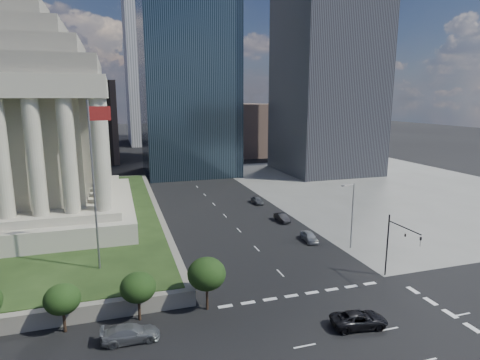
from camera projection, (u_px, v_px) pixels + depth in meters
name	position (u px, v px, depth m)	size (l,w,h in m)	color
ground	(181.00, 170.00, 126.35)	(500.00, 500.00, 0.00)	black
sidewalk_ne	(385.00, 186.00, 102.44)	(68.00, 90.00, 0.03)	slate
war_memorial	(16.00, 103.00, 63.50)	(34.00, 34.00, 39.00)	#A49F89
flagpole	(95.00, 177.00, 46.28)	(2.52, 0.24, 20.00)	slate
midrise_glass	(187.00, 71.00, 116.29)	(26.00, 26.00, 60.00)	black
building_filler_ne	(247.00, 129.00, 161.80)	(20.00, 30.00, 20.00)	brown
building_filler_nw	(82.00, 122.00, 142.81)	(24.00, 30.00, 28.00)	brown
traffic_signal_ne	(398.00, 241.00, 48.28)	(0.30, 5.74, 8.00)	black
street_lamp_north	(351.00, 212.00, 59.01)	(2.13, 0.22, 10.00)	slate
pickup_truck	(359.00, 319.00, 39.32)	(5.56, 2.56, 1.54)	black
suv_grey	(131.00, 333.00, 36.98)	(5.33, 2.17, 1.55)	#5A5D62
parked_sedan_near	(309.00, 237.00, 62.96)	(1.77, 4.39, 1.50)	#969A9E
parked_sedan_mid	(282.00, 218.00, 73.15)	(4.35, 1.52, 1.43)	black
parked_sedan_far	(257.00, 200.00, 85.61)	(4.30, 1.73, 1.46)	#4F5255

